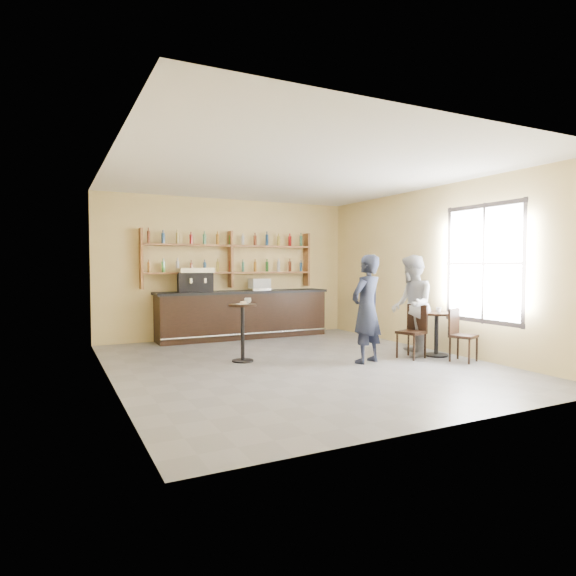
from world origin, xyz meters
name	(u,v)px	position (x,y,z in m)	size (l,w,h in m)	color
floor	(299,364)	(0.00, 0.00, 0.00)	(7.00, 7.00, 0.00)	slate
ceiling	(299,173)	(0.00, 0.00, 3.20)	(7.00, 7.00, 0.00)	white
wall_back	(229,268)	(0.00, 3.50, 1.60)	(7.00, 7.00, 0.00)	#E2C780
wall_front	(457,272)	(0.00, -3.50, 1.60)	(7.00, 7.00, 0.00)	#E2C780
wall_left	(109,270)	(-3.00, 0.00, 1.60)	(7.00, 7.00, 0.00)	#E2C780
wall_right	(434,269)	(3.00, 0.00, 1.60)	(7.00, 7.00, 0.00)	#E2C780
window_pane	(483,264)	(2.99, -1.20, 1.70)	(2.00, 2.00, 0.00)	white
window_frame	(483,264)	(2.99, -1.20, 1.70)	(0.04, 1.70, 2.10)	black
shelf_unit	(231,259)	(0.00, 3.37, 1.81)	(4.00, 0.26, 1.40)	brown
liquor_bottles	(230,252)	(0.00, 3.37, 1.98)	(3.68, 0.10, 1.00)	#8C5919
bar_counter	(243,314)	(0.23, 3.15, 0.54)	(4.02, 0.78, 1.09)	black
espresso_machine	(195,280)	(-0.90, 3.15, 1.35)	(0.74, 0.47, 0.53)	black
pastry_case	(259,284)	(0.63, 3.15, 1.23)	(0.45, 0.36, 0.27)	silver
pedestal_table	(243,333)	(-0.78, 0.61, 0.50)	(0.49, 0.49, 1.00)	black
napkin	(242,304)	(-0.78, 0.61, 1.00)	(0.17, 0.17, 0.00)	white
donut	(243,303)	(-0.77, 0.60, 1.03)	(0.12, 0.12, 0.04)	#D3934D
cup_pedestal	(248,301)	(-0.64, 0.71, 1.05)	(0.12, 0.12, 0.10)	white
man_main	(367,309)	(1.09, -0.43, 0.93)	(0.68, 0.44, 1.85)	black
cafe_table	(436,334)	(2.60, -0.51, 0.40)	(0.64, 0.64, 0.81)	black
cup_cafe	(439,310)	(2.65, -0.51, 0.85)	(0.10, 0.10, 0.09)	white
chair_west	(411,332)	(2.05, -0.46, 0.48)	(0.41, 0.41, 0.96)	black
chair_south	(464,335)	(2.65, -1.11, 0.46)	(0.40, 0.40, 0.92)	black
patron_second	(412,305)	(2.21, -0.28, 0.93)	(0.91, 0.71, 1.86)	#949599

